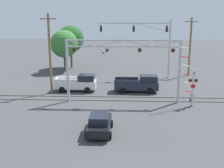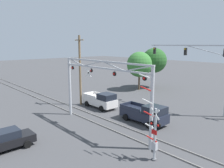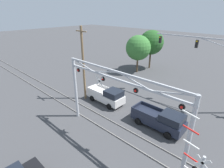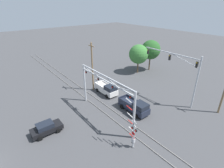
% 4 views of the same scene
% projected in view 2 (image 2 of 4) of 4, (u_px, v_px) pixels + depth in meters
% --- Properties ---
extents(rail_track_near, '(80.00, 0.08, 0.10)m').
position_uv_depth(rail_track_near, '(105.00, 127.00, 21.10)').
color(rail_track_near, gray).
rests_on(rail_track_near, ground_plane).
extents(rail_track_far, '(80.00, 0.08, 0.10)m').
position_uv_depth(rail_track_far, '(116.00, 123.00, 22.05)').
color(rail_track_far, gray).
rests_on(rail_track_far, ground_plane).
extents(crossing_gantry, '(11.69, 0.30, 6.47)m').
position_uv_depth(crossing_gantry, '(102.00, 84.00, 20.15)').
color(crossing_gantry, '#B7BABF').
rests_on(crossing_gantry, ground_plane).
extents(crossing_signal_mast, '(1.96, 0.35, 5.92)m').
position_uv_depth(crossing_signal_mast, '(154.00, 133.00, 14.91)').
color(crossing_signal_mast, '#B7BABF').
rests_on(crossing_signal_mast, ground_plane).
extents(traffic_signal_span, '(10.38, 0.39, 8.39)m').
position_uv_depth(traffic_signal_span, '(207.00, 63.00, 24.95)').
color(traffic_signal_span, '#B7BABF').
rests_on(traffic_signal_span, ground_plane).
extents(pickup_truck_lead, '(5.12, 2.14, 2.00)m').
position_uv_depth(pickup_truck_lead, '(145.00, 114.00, 22.18)').
color(pickup_truck_lead, '#1E2333').
rests_on(pickup_truck_lead, ground_plane).
extents(pickup_truck_following, '(4.82, 2.14, 2.00)m').
position_uv_depth(pickup_truck_following, '(101.00, 100.00, 27.52)').
color(pickup_truck_following, silver).
rests_on(pickup_truck_following, ground_plane).
extents(sedan_waiting, '(1.94, 3.87, 1.51)m').
position_uv_depth(sedan_waiting, '(7.00, 140.00, 16.66)').
color(sedan_waiting, black).
rests_on(sedan_waiting, ground_plane).
extents(utility_pole_left, '(1.80, 0.28, 9.06)m').
position_uv_depth(utility_pole_left, '(80.00, 70.00, 28.24)').
color(utility_pole_left, brown).
rests_on(utility_pole_left, ground_plane).
extents(background_tree_beyond_span, '(4.40, 4.40, 6.68)m').
position_uv_depth(background_tree_beyond_span, '(139.00, 64.00, 37.86)').
color(background_tree_beyond_span, brown).
rests_on(background_tree_beyond_span, ground_plane).
extents(background_tree_far_left_verge, '(4.52, 4.52, 7.27)m').
position_uv_depth(background_tree_far_left_verge, '(154.00, 60.00, 39.89)').
color(background_tree_far_left_verge, brown).
rests_on(background_tree_far_left_verge, ground_plane).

